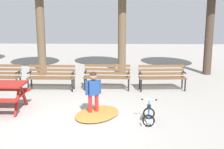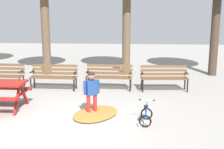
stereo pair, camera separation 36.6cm
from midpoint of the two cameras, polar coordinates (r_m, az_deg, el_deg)
name	(u,v)px [view 2 (the right image)]	position (r m, az deg, el deg)	size (l,w,h in m)	color
ground	(68,122)	(7.38, -7.09, -9.04)	(36.00, 36.00, 0.00)	gray
park_bench_far_left	(2,74)	(11.02, -19.72, 0.16)	(1.61, 0.50, 0.85)	brown
park_bench_left	(54,75)	(10.35, -10.17, -0.05)	(1.60, 0.47, 0.85)	brown
park_bench_right	(109,75)	(10.19, 0.45, -0.04)	(1.62, 0.52, 0.85)	brown
park_bench_far_right	(164,76)	(10.22, 11.07, -0.23)	(1.63, 0.58, 0.85)	brown
child_standing	(92,89)	(7.66, -2.61, -2.81)	(0.40, 0.27, 1.15)	red
kids_bicycle	(146,115)	(7.22, 8.05, -7.86)	(0.41, 0.59, 0.54)	black
leaf_pile	(96,113)	(7.78, -1.84, -7.55)	(1.45, 1.01, 0.07)	#B26B2D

